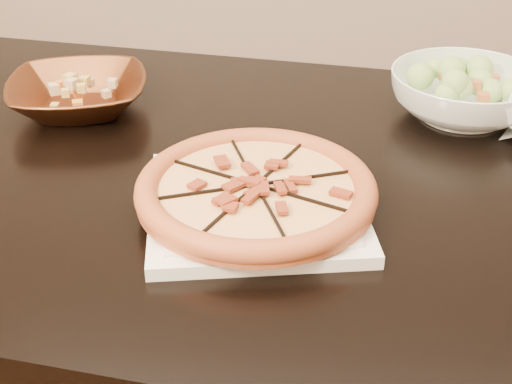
{
  "coord_description": "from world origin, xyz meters",
  "views": [
    {
      "loc": [
        0.05,
        -0.87,
        1.26
      ],
      "look_at": [
        -0.04,
        -0.09,
        0.78
      ],
      "focal_mm": 50.0,
      "sensor_mm": 36.0,
      "label": 1
    }
  ],
  "objects_px": {
    "dining_table": "(208,222)",
    "plate": "(256,205)",
    "pizza": "(256,189)",
    "salad_bowl": "(464,95)",
    "bronze_bowl": "(78,94)"
  },
  "relations": [
    {
      "from": "dining_table",
      "to": "plate",
      "type": "bearing_deg",
      "value": -54.74
    },
    {
      "from": "plate",
      "to": "pizza",
      "type": "height_order",
      "value": "pizza"
    },
    {
      "from": "dining_table",
      "to": "plate",
      "type": "xyz_separation_m",
      "value": [
        0.09,
        -0.13,
        0.12
      ]
    },
    {
      "from": "dining_table",
      "to": "pizza",
      "type": "bearing_deg",
      "value": -54.74
    },
    {
      "from": "pizza",
      "to": "dining_table",
      "type": "bearing_deg",
      "value": 125.26
    },
    {
      "from": "pizza",
      "to": "salad_bowl",
      "type": "xyz_separation_m",
      "value": [
        0.31,
        0.33,
        0.0
      ]
    },
    {
      "from": "bronze_bowl",
      "to": "salad_bowl",
      "type": "distance_m",
      "value": 0.64
    },
    {
      "from": "plate",
      "to": "salad_bowl",
      "type": "relative_size",
      "value": 1.32
    },
    {
      "from": "plate",
      "to": "bronze_bowl",
      "type": "distance_m",
      "value": 0.44
    },
    {
      "from": "dining_table",
      "to": "salad_bowl",
      "type": "relative_size",
      "value": 5.88
    },
    {
      "from": "dining_table",
      "to": "bronze_bowl",
      "type": "relative_size",
      "value": 6.26
    },
    {
      "from": "pizza",
      "to": "bronze_bowl",
      "type": "bearing_deg",
      "value": 139.51
    },
    {
      "from": "dining_table",
      "to": "bronze_bowl",
      "type": "height_order",
      "value": "bronze_bowl"
    },
    {
      "from": "dining_table",
      "to": "pizza",
      "type": "height_order",
      "value": "pizza"
    },
    {
      "from": "plate",
      "to": "pizza",
      "type": "xyz_separation_m",
      "value": [
        -0.0,
        -0.0,
        0.02
      ]
    }
  ]
}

